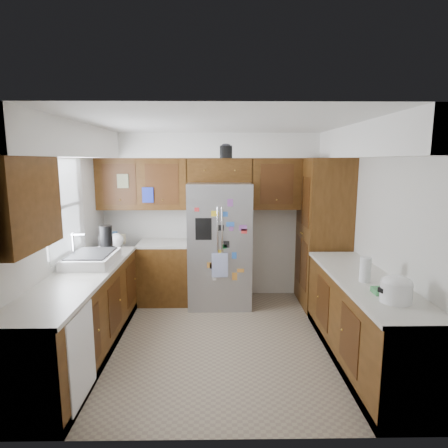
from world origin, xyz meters
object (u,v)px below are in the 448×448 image
(fridge, at_px, (220,244))
(rice_cooker, at_px, (396,288))
(pantry, at_px, (323,233))
(paper_towel, at_px, (365,270))

(fridge, xyz_separation_m, rice_cooker, (1.50, -2.33, 0.14))
(pantry, distance_m, rice_cooker, 2.27)
(fridge, xyz_separation_m, paper_towel, (1.45, -1.79, 0.14))
(rice_cooker, bearing_deg, paper_towel, 95.72)
(pantry, distance_m, paper_towel, 1.73)
(paper_towel, bearing_deg, rice_cooker, -84.28)
(pantry, bearing_deg, rice_cooker, -90.02)
(pantry, height_order, fridge, pantry)
(pantry, distance_m, fridge, 1.51)
(fridge, distance_m, paper_towel, 2.30)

